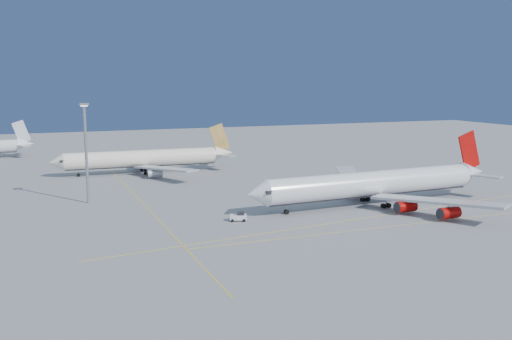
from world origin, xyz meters
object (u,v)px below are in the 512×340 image
at_px(airliner_etihad, 146,158).
at_px(pushback_tug, 239,217).
at_px(airliner_virgin, 378,184).
at_px(light_mast, 86,145).

bearing_deg(airliner_etihad, pushback_tug, -83.97).
height_order(airliner_virgin, light_mast, light_mast).
relative_size(airliner_etihad, pushback_tug, 14.96).
xyz_separation_m(airliner_etihad, pushback_tug, (6.04, -75.25, -3.98)).
xyz_separation_m(pushback_tug, light_mast, (-29.48, 32.41, 14.12)).
height_order(airliner_virgin, pushback_tug, airliner_virgin).
bearing_deg(light_mast, airliner_virgin, -23.13).
relative_size(airliner_virgin, light_mast, 2.82).
xyz_separation_m(airliner_virgin, airliner_etihad, (-44.81, 71.99, -0.40)).
distance_m(airliner_etihad, pushback_tug, 75.60).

